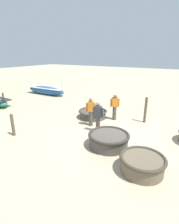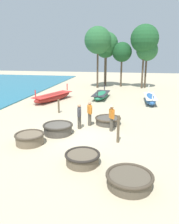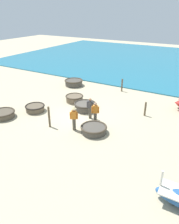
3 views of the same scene
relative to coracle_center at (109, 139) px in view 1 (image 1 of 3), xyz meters
The scene contains 10 objects.
ground_plane 1.10m from the coracle_center, 13.17° to the left, with size 80.00×80.00×0.00m, color #BCAD8C.
coracle_center is the anchor object (origin of this frame).
coracle_upturned 1.93m from the coracle_center, 120.42° to the right, with size 1.52×1.52×0.57m.
coracle_far_left 3.52m from the coracle_center, 40.51° to the left, with size 1.71×1.71×0.47m.
long_boat_green_hull 10.94m from the coracle_center, 57.27° to the left, with size 1.01×4.25×1.42m.
fisherman_with_hat 3.24m from the coracle_center, 18.48° to the left, with size 0.36×0.48×1.67m.
fisherman_by_coracle 1.57m from the coracle_center, 45.72° to the left, with size 0.27×0.52×1.57m.
fisherman_standing_right 2.40m from the coracle_center, 48.77° to the left, with size 0.36×0.47×1.57m.
mooring_post_inland 4.57m from the coracle_center, 107.60° to the left, with size 0.14×0.14×1.08m, color brown.
mooring_post_mid_beach 3.58m from the coracle_center, 10.47° to the right, with size 0.14×0.14×1.47m, color brown.
Camera 1 is at (-7.13, -2.88, 3.78)m, focal length 28.00 mm.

